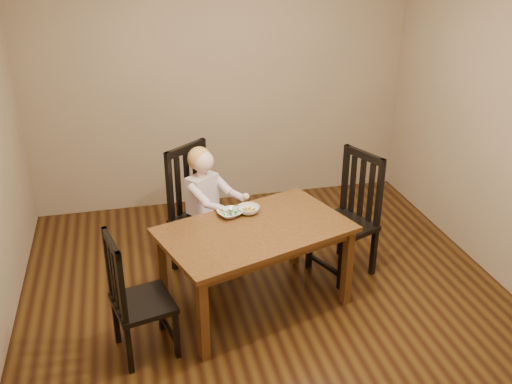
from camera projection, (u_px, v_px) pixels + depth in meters
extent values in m
cube|color=#482C0F|center=(268.00, 300.00, 4.69)|extent=(4.00, 4.00, 0.01)
cube|color=#997F60|center=(221.00, 80.00, 5.88)|extent=(4.00, 0.01, 2.70)
cube|color=#997F60|center=(394.00, 310.00, 2.36)|extent=(4.00, 0.01, 2.70)
cube|color=#997F60|center=(512.00, 125.00, 4.55)|extent=(0.01, 4.00, 2.70)
cube|color=#451E10|center=(255.00, 230.00, 4.35)|extent=(1.61, 1.25, 0.04)
cube|color=#451E10|center=(255.00, 236.00, 4.37)|extent=(1.46, 1.10, 0.08)
cube|color=#451E10|center=(203.00, 320.00, 3.92)|extent=(0.08, 0.08, 0.67)
cube|color=#451E10|center=(347.00, 267.00, 4.53)|extent=(0.08, 0.08, 0.67)
cube|color=#451E10|center=(162.00, 271.00, 4.47)|extent=(0.08, 0.08, 0.67)
cube|color=#451E10|center=(295.00, 230.00, 5.08)|extent=(0.08, 0.08, 0.67)
cube|color=black|center=(205.00, 220.00, 4.96)|extent=(0.66, 0.66, 0.04)
cube|color=black|center=(206.00, 229.00, 5.32)|extent=(0.06, 0.06, 0.45)
cube|color=black|center=(174.00, 247.00, 5.03)|extent=(0.06, 0.06, 0.45)
cube|color=black|center=(238.00, 242.00, 5.10)|extent=(0.06, 0.06, 0.45)
cube|color=black|center=(207.00, 262.00, 4.81)|extent=(0.06, 0.06, 0.45)
cube|color=black|center=(203.00, 172.00, 5.08)|extent=(0.06, 0.06, 0.62)
cube|color=black|center=(170.00, 187.00, 4.78)|extent=(0.06, 0.06, 0.62)
cube|color=black|center=(185.00, 149.00, 4.81)|extent=(0.38, 0.32, 0.07)
cube|color=black|center=(196.00, 179.00, 5.02)|extent=(0.05, 0.05, 0.54)
cube|color=black|center=(187.00, 183.00, 4.94)|extent=(0.05, 0.05, 0.54)
cube|color=black|center=(178.00, 187.00, 4.86)|extent=(0.05, 0.05, 0.54)
cube|color=black|center=(143.00, 303.00, 3.98)|extent=(0.48, 0.49, 0.04)
cube|color=black|center=(116.00, 320.00, 4.14)|extent=(0.05, 0.05, 0.39)
cube|color=black|center=(129.00, 350.00, 3.85)|extent=(0.05, 0.05, 0.39)
cube|color=black|center=(161.00, 307.00, 4.28)|extent=(0.05, 0.05, 0.39)
cube|color=black|center=(177.00, 335.00, 3.99)|extent=(0.05, 0.05, 0.39)
cube|color=black|center=(108.00, 262.00, 3.93)|extent=(0.05, 0.05, 0.54)
cube|color=black|center=(122.00, 288.00, 3.64)|extent=(0.05, 0.05, 0.54)
cube|color=black|center=(111.00, 243.00, 3.69)|extent=(0.12, 0.39, 0.06)
cube|color=black|center=(112.00, 271.00, 3.87)|extent=(0.03, 0.05, 0.46)
cube|color=black|center=(115.00, 278.00, 3.80)|extent=(0.03, 0.05, 0.46)
cube|color=black|center=(119.00, 285.00, 3.72)|extent=(0.03, 0.05, 0.46)
cube|color=black|center=(343.00, 225.00, 4.90)|extent=(0.59, 0.61, 0.04)
cube|color=black|center=(374.00, 252.00, 4.96)|extent=(0.06, 0.06, 0.44)
cube|color=black|center=(341.00, 234.00, 5.25)|extent=(0.06, 0.06, 0.44)
cube|color=black|center=(341.00, 266.00, 4.75)|extent=(0.06, 0.06, 0.44)
cube|color=black|center=(309.00, 246.00, 5.05)|extent=(0.06, 0.06, 0.44)
cube|color=black|center=(380.00, 193.00, 4.72)|extent=(0.06, 0.06, 0.61)
cube|color=black|center=(345.00, 177.00, 5.01)|extent=(0.06, 0.06, 0.61)
cube|color=black|center=(364.00, 155.00, 4.75)|extent=(0.21, 0.43, 0.06)
cube|color=black|center=(371.00, 193.00, 4.80)|extent=(0.04, 0.05, 0.52)
cube|color=black|center=(362.00, 189.00, 4.88)|extent=(0.04, 0.05, 0.52)
cube|color=black|center=(353.00, 184.00, 4.96)|extent=(0.04, 0.05, 0.52)
imported|color=white|center=(230.00, 213.00, 4.51)|extent=(0.23, 0.23, 0.05)
imported|color=white|center=(249.00, 210.00, 4.56)|extent=(0.23, 0.23, 0.06)
cube|color=silver|center=(226.00, 213.00, 4.46)|extent=(0.11, 0.08, 0.05)
cube|color=silver|center=(226.00, 214.00, 4.47)|extent=(0.04, 0.04, 0.01)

